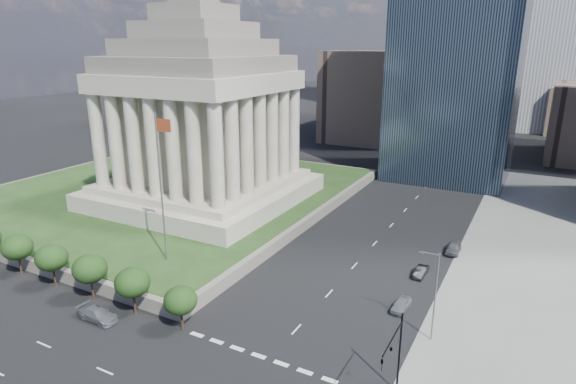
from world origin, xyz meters
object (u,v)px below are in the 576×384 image
Objects in this scene: traffic_signal_ne at (395,352)px; parked_sedan_near at (401,305)px; flagpole at (161,181)px; war_memorial at (199,95)px; parked_sedan_far at (454,248)px; street_lamp_north at (434,292)px; parked_sedan_mid at (421,272)px; suv_grey at (98,314)px.

traffic_signal_ne reaches higher than parked_sedan_near.
war_memorial is at bearing 116.89° from flagpole.
parked_sedan_far is at bearing 1.53° from war_memorial.
war_memorial is at bearing 154.08° from street_lamp_north.
parked_sedan_near is 1.01× the size of parked_sedan_mid.
traffic_signal_ne is 35.81m from parked_sedan_far.
parked_sedan_far is (33.33, 25.22, -12.32)m from flagpole.
traffic_signal_ne is 26.27m from parked_sedan_mid.
street_lamp_north is 1.95× the size of suv_grey.
flagpole is 2.00× the size of street_lamp_north.
flagpole reaches higher than parked_sedan_mid.
flagpole reaches higher than parked_sedan_near.
street_lamp_north is (0.83, 11.30, 0.41)m from traffic_signal_ne.
war_memorial is at bearing 171.08° from parked_sedan_mid.
war_memorial reaches higher than parked_sedan_far.
parked_sedan_mid is at bearing 26.42° from flagpole.
suv_grey is (-34.06, -14.00, -4.92)m from street_lamp_north.
street_lamp_north is at bearing -40.90° from parked_sedan_near.
parked_sedan_far reaches higher than suv_grey.
street_lamp_north reaches higher than parked_sedan_far.
traffic_signal_ne is 33.65m from suv_grey.
suv_grey is at bearing -175.36° from traffic_signal_ne.
parked_sedan_near is at bearing -97.64° from parked_sedan_far.
street_lamp_north is 37.16m from suv_grey.
war_memorial is 54.92m from street_lamp_north.
suv_grey is 1.33× the size of parked_sedan_near.
suv_grey reaches higher than parked_sedan_mid.
street_lamp_north is at bearing -66.53° from suv_grey.
street_lamp_north is at bearing -70.68° from parked_sedan_mid.
street_lamp_north is 7.98m from parked_sedan_near.
street_lamp_north is at bearing -25.92° from war_memorial.
parked_sedan_far is at bearing 78.32° from parked_sedan_mid.
street_lamp_north is 2.16× the size of parked_sedan_far.
traffic_signal_ne is 16.79m from parked_sedan_near.
parked_sedan_mid is 10.21m from parked_sedan_far.
parked_sedan_far is (-1.00, 35.52, -4.46)m from traffic_signal_ne.
flagpole is at bearing 163.29° from traffic_signal_ne.
parked_sedan_near is (30.83, 5.46, -12.46)m from flagpole.
suv_grey is 1.10× the size of parked_sedan_far.
parked_sedan_near is at bearing -23.33° from war_memorial.
parked_sedan_near reaches higher than parked_sedan_mid.
parked_sedan_near is at bearing 102.52° from traffic_signal_ne.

